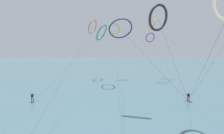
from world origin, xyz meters
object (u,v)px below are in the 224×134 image
Objects in this scene: kite_navy at (120,28)px; kite_coral at (92,27)px; surfer_emerald at (32,98)px; kite_amber at (151,25)px; surfer_crimson at (188,97)px; kite_violet at (150,38)px; kite_charcoal at (158,18)px; kite_teal at (102,33)px; kite_lime at (114,29)px.

kite_coral is at bearing 121.04° from kite_navy.
kite_amber reaches higher than surfer_emerald.
surfer_emerald is at bearing -163.72° from kite_navy.
surfer_crimson is 0.07× the size of kite_violet.
kite_coral is 3.20× the size of kite_charcoal.
kite_teal is at bearing 40.78° from kite_coral.
kite_amber is (18.06, 13.01, 4.18)m from kite_teal.
kite_amber is at bearing -122.68° from kite_violet.
kite_teal reaches higher than kite_navy.
kite_violet is (20.08, -7.63, -4.63)m from kite_coral.
kite_charcoal is at bearing 154.84° from surfer_emerald.
kite_amber is at bearing 82.78° from kite_navy.
surfer_crimson is at bearing 167.23° from surfer_emerald.
kite_teal is at bearing -133.87° from surfer_emerald.
kite_lime is 3.20× the size of kite_charcoal.
kite_charcoal is (22.04, -4.40, 13.75)m from surfer_emerald.
surfer_emerald is 37.13m from kite_coral.
kite_lime is at bearing -60.84° from surfer_crimson.
kite_teal is 0.41× the size of kite_amber.
surfer_crimson is 0.07× the size of kite_teal.
kite_coral is at bearing -39.40° from kite_violet.
surfer_crimson is 37.19m from kite_lime.
kite_charcoal is (5.48, -4.87, 0.82)m from kite_navy.
kite_violet is at bearing 80.01° from kite_navy.
kite_teal reaches higher than surfer_crimson.
kite_amber reaches higher than kite_violet.
kite_navy reaches higher than surfer_crimson.
kite_amber reaches higher than kite_teal.
kite_teal is (-17.93, 19.58, 14.27)m from surfer_crimson.
surfer_emerald is at bearing -54.97° from kite_amber.
kite_teal reaches higher than kite_violet.
kite_amber reaches higher than kite_charcoal.
kite_amber is 1.06× the size of kite_lime.
surfer_crimson is 30.14m from kite_teal.
kite_violet is at bearing -42.00° from kite_lime.
kite_charcoal reaches higher than surfer_crimson.
kite_amber is at bearing 114.12° from kite_coral.
kite_lime is (3.78, 10.40, 2.59)m from kite_teal.
kite_lime reaches higher than kite_navy.
kite_navy is 0.30× the size of kite_lime.
kite_lime reaches higher than surfer_emerald.
kite_teal is at bearing -123.96° from kite_lime.
kite_lime is 8.20m from kite_coral.
kite_charcoal is (6.62, -34.95, -3.11)m from kite_lime.
kite_coral is 21.97m from kite_violet.
kite_amber is 2.27× the size of kite_violet.
kite_teal is 22.65m from kite_amber.
kite_amber is 14.61m from kite_lime.
kite_coral reaches higher than surfer_emerald.
kite_amber is (13.14, 32.70, 5.51)m from kite_navy.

